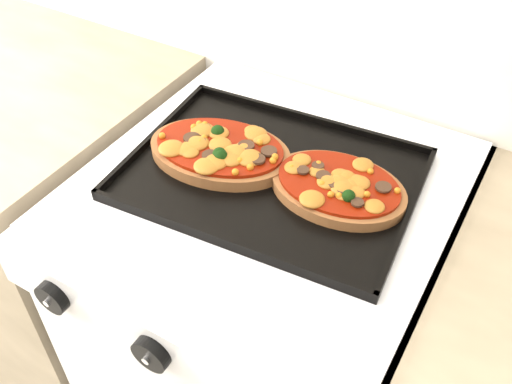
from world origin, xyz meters
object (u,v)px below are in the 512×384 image
Objects in this scene: stove at (267,336)px; baking_tray at (271,173)px; pizza_left at (220,150)px; pizza_right at (338,186)px.

baking_tray reaches higher than stove.
baking_tray is at bearing 4.29° from pizza_left.
pizza_left is at bearing -179.90° from stove.
pizza_left is 1.12× the size of pizza_right.
baking_tray is 1.90× the size of pizza_left.
pizza_left reaches higher than pizza_right.
pizza_left is at bearing -174.29° from pizza_right.
baking_tray is at bearing 107.65° from stove.
pizza_left reaches higher than baking_tray.
pizza_right is at bearing 10.63° from stove.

